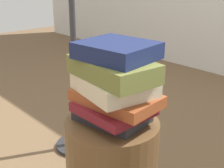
{
  "coord_description": "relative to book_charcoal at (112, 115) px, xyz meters",
  "views": [
    {
      "loc": [
        0.71,
        -0.64,
        0.92
      ],
      "look_at": [
        0.0,
        0.0,
        0.57
      ],
      "focal_mm": 49.84,
      "sensor_mm": 36.0,
      "label": 1
    }
  ],
  "objects": [
    {
      "name": "book_olive",
      "position": [
        0.02,
        -0.02,
        0.18
      ],
      "size": [
        0.31,
        0.2,
        0.06
      ],
      "primitive_type": "cube",
      "rotation": [
        0.0,
        0.0,
        -0.09
      ],
      "color": "olive",
      "rests_on": "book_cream"
    },
    {
      "name": "book_charcoal",
      "position": [
        0.0,
        0.0,
        0.0
      ],
      "size": [
        0.26,
        0.2,
        0.04
      ],
      "primitive_type": "cube",
      "rotation": [
        0.0,
        0.0,
        0.17
      ],
      "color": "#28282D",
      "rests_on": "side_table"
    },
    {
      "name": "book_cream",
      "position": [
        0.01,
        -0.0,
        0.12
      ],
      "size": [
        0.28,
        0.24,
        0.06
      ],
      "primitive_type": "cube",
      "rotation": [
        0.0,
        0.0,
        -0.18
      ],
      "color": "beige",
      "rests_on": "book_rust"
    },
    {
      "name": "book_navy",
      "position": [
        0.02,
        -0.0,
        0.23
      ],
      "size": [
        0.25,
        0.22,
        0.05
      ],
      "primitive_type": "cube",
      "rotation": [
        0.0,
        0.0,
        0.12
      ],
      "color": "#19234C",
      "rests_on": "book_olive"
    },
    {
      "name": "book_maroon",
      "position": [
        0.02,
        -0.01,
        0.03
      ],
      "size": [
        0.23,
        0.21,
        0.03
      ],
      "primitive_type": "cube",
      "rotation": [
        0.0,
        0.0,
        0.01
      ],
      "color": "maroon",
      "rests_on": "book_charcoal"
    },
    {
      "name": "book_rust",
      "position": [
        0.02,
        0.0,
        0.07
      ],
      "size": [
        0.3,
        0.21,
        0.04
      ],
      "primitive_type": "cube",
      "rotation": [
        0.0,
        0.0,
        0.11
      ],
      "color": "#994723",
      "rests_on": "book_maroon"
    }
  ]
}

